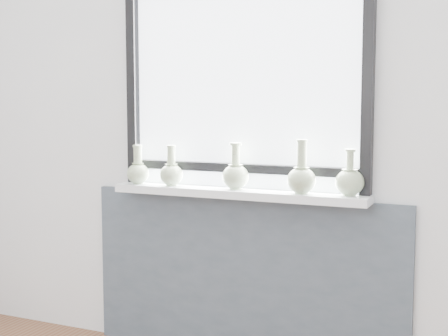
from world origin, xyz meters
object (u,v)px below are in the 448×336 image
at_px(windowsill, 237,193).
at_px(vase_e, 350,181).
at_px(vase_a, 138,171).
at_px(vase_c, 235,174).
at_px(vase_b, 171,172).
at_px(vase_d, 301,177).

distance_m(windowsill, vase_e, 0.57).
xyz_separation_m(windowsill, vase_e, (0.56, 0.00, 0.09)).
xyz_separation_m(windowsill, vase_a, (-0.56, -0.02, 0.09)).
bearing_deg(vase_c, vase_b, -177.96).
xyz_separation_m(vase_a, vase_c, (0.55, 0.02, 0.01)).
xyz_separation_m(vase_b, vase_e, (0.92, 0.02, 0.00)).
distance_m(windowsill, vase_c, 0.09).
height_order(vase_a, vase_c, vase_c).
height_order(vase_a, vase_b, vase_b).
bearing_deg(windowsill, vase_c, -154.35).
bearing_deg(vase_e, vase_a, -178.71).
height_order(windowsill, vase_e, vase_e).
bearing_deg(vase_d, vase_a, 179.62).
bearing_deg(vase_b, vase_e, 1.24).
distance_m(vase_b, vase_d, 0.70).
distance_m(windowsill, vase_b, 0.37).
xyz_separation_m(vase_a, vase_d, (0.90, -0.01, 0.01)).
bearing_deg(vase_b, vase_c, 2.04).
relative_size(vase_a, vase_d, 0.80).
height_order(vase_a, vase_d, vase_d).
xyz_separation_m(vase_a, vase_e, (1.12, 0.03, 0.00)).
xyz_separation_m(vase_b, vase_c, (0.36, 0.01, 0.01)).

